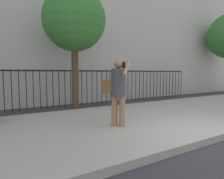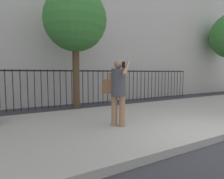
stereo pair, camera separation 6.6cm
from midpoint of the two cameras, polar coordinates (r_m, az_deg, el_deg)
The scene contains 5 objects.
ground_plane at distance 4.80m, azimuth 28.95°, elevation -13.46°, with size 60.00×60.00×0.00m, color #333338.
sidewalk at distance 6.14m, azimuth 10.86°, elevation -8.25°, with size 28.00×4.40×0.15m, color #9E9B93.
iron_fence at distance 9.10m, azimuth -4.60°, elevation 2.09°, with size 12.03×0.04×1.60m.
pedestrian_on_phone at distance 4.76m, azimuth 1.91°, elevation 0.42°, with size 0.65×0.70×1.62m.
street_tree_mid at distance 7.87m, azimuth -10.45°, elevation 19.21°, with size 2.36×2.36×4.63m.
Camera 2 is at (-3.93, -2.30, 1.46)m, focal length 31.29 mm.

